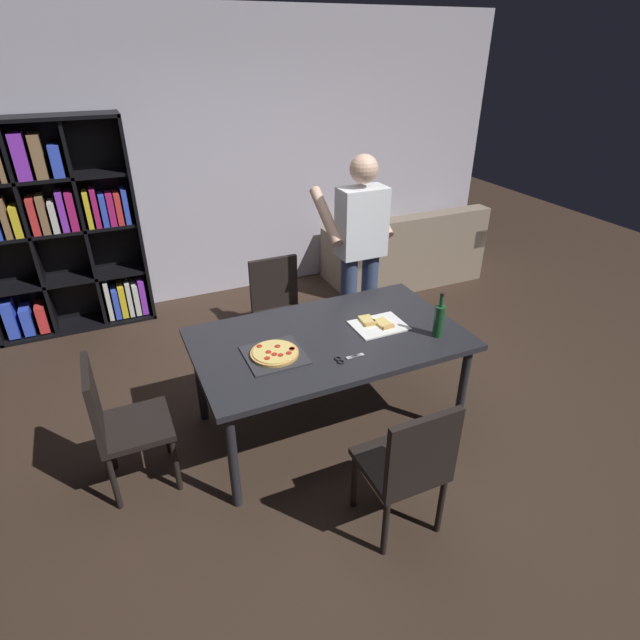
{
  "coord_description": "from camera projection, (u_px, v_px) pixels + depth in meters",
  "views": [
    {
      "loc": [
        -1.25,
        -2.63,
        2.49
      ],
      "look_at": [
        0.0,
        0.15,
        0.8
      ],
      "focal_mm": 28.4,
      "sensor_mm": 36.0,
      "label": 1
    }
  ],
  "objects": [
    {
      "name": "ground_plane",
      "position": [
        328.0,
        423.0,
        3.75
      ],
      "size": [
        12.0,
        12.0,
        0.0
      ],
      "primitive_type": "plane",
      "color": "#38281E"
    },
    {
      "name": "kitchen_scissors",
      "position": [
        345.0,
        359.0,
        3.14
      ],
      "size": [
        0.19,
        0.08,
        0.01
      ],
      "color": "silver",
      "rests_on": "dining_table"
    },
    {
      "name": "chair_left_end",
      "position": [
        118.0,
        420.0,
        3.01
      ],
      "size": [
        0.42,
        0.42,
        0.9
      ],
      "color": "black",
      "rests_on": "ground_plane"
    },
    {
      "name": "pizza_slices_on_towel",
      "position": [
        378.0,
        324.0,
        3.51
      ],
      "size": [
        0.36,
        0.29,
        0.03
      ],
      "color": "white",
      "rests_on": "dining_table"
    },
    {
      "name": "wine_bottle",
      "position": [
        439.0,
        320.0,
        3.34
      ],
      "size": [
        0.07,
        0.07,
        0.32
      ],
      "color": "#194723",
      "rests_on": "dining_table"
    },
    {
      "name": "chair_far_side",
      "position": [
        279.0,
        305.0,
        4.31
      ],
      "size": [
        0.42,
        0.42,
        0.9
      ],
      "color": "black",
      "rests_on": "ground_plane"
    },
    {
      "name": "chair_near_camera",
      "position": [
        409.0,
        463.0,
        2.7
      ],
      "size": [
        0.42,
        0.42,
        0.9
      ],
      "color": "black",
      "rests_on": "ground_plane"
    },
    {
      "name": "couch",
      "position": [
        404.0,
        255.0,
        5.87
      ],
      "size": [
        1.7,
        0.85,
        0.85
      ],
      "color": "gray",
      "rests_on": "ground_plane"
    },
    {
      "name": "pepperoni_pizza_on_tray",
      "position": [
        275.0,
        354.0,
        3.17
      ],
      "size": [
        0.36,
        0.36,
        0.04
      ],
      "color": "#2D2D33",
      "rests_on": "dining_table"
    },
    {
      "name": "back_wall",
      "position": [
        222.0,
        162.0,
        5.15
      ],
      "size": [
        6.4,
        0.1,
        2.8
      ],
      "primitive_type": "cube",
      "color": "#BCB7C6",
      "rests_on": "ground_plane"
    },
    {
      "name": "dining_table",
      "position": [
        329.0,
        345.0,
        3.42
      ],
      "size": [
        1.8,
        1.05,
        0.75
      ],
      "color": "#232328",
      "rests_on": "ground_plane"
    },
    {
      "name": "bookshelf",
      "position": [
        55.0,
        228.0,
        4.58
      ],
      "size": [
        1.4,
        0.35,
        1.95
      ],
      "color": "black",
      "rests_on": "ground_plane"
    },
    {
      "name": "person_serving_pizza",
      "position": [
        360.0,
        249.0,
        4.13
      ],
      "size": [
        0.55,
        0.54,
        1.75
      ],
      "color": "#38476B",
      "rests_on": "ground_plane"
    }
  ]
}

